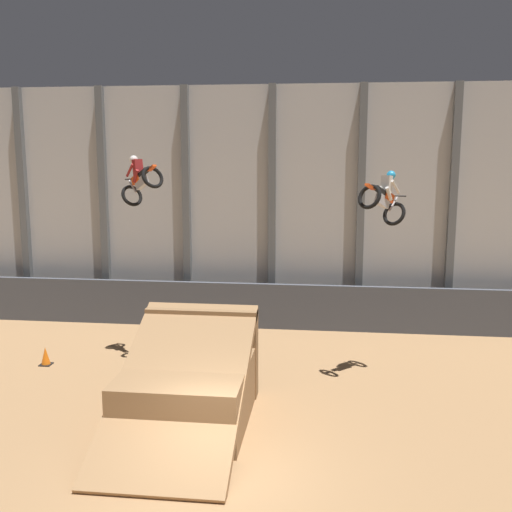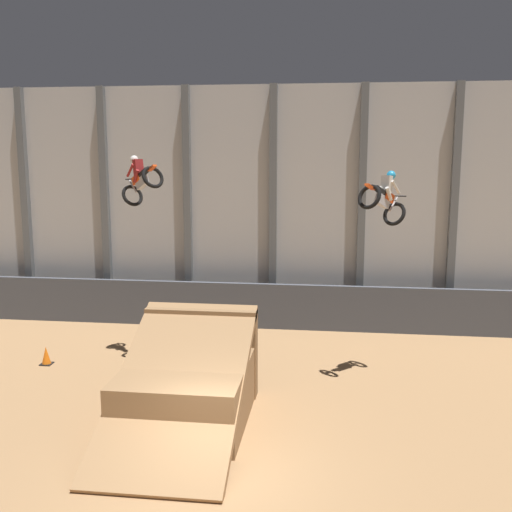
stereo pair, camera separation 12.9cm
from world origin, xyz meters
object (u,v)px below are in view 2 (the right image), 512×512
rider_bike_right_air (384,198)px  dirt_ramp (189,384)px  rider_bike_left_air (141,180)px  traffic_cone_near_ramp (46,356)px

rider_bike_right_air → dirt_ramp: bearing=-106.5°
rider_bike_right_air → rider_bike_left_air: bearing=-147.8°
dirt_ramp → rider_bike_left_air: rider_bike_left_air is taller
traffic_cone_near_ramp → rider_bike_left_air: bearing=20.6°
dirt_ramp → traffic_cone_near_ramp: size_ratio=9.51×
rider_bike_right_air → traffic_cone_near_ramp: size_ratio=3.05×
rider_bike_left_air → traffic_cone_near_ramp: 6.33m
traffic_cone_near_ramp → dirt_ramp: bearing=-30.5°
dirt_ramp → traffic_cone_near_ramp: 6.31m
traffic_cone_near_ramp → rider_bike_right_air: bearing=1.6°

